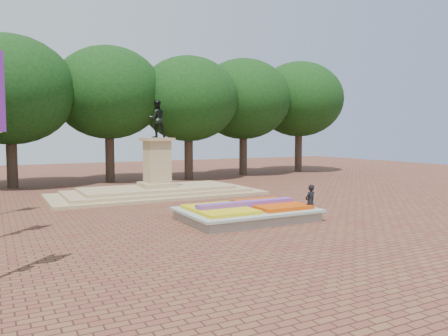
% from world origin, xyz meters
% --- Properties ---
extents(ground, '(90.00, 90.00, 0.00)m').
position_xyz_m(ground, '(0.00, 0.00, 0.00)').
color(ground, brown).
rests_on(ground, ground).
extents(flower_bed, '(6.30, 4.30, 0.91)m').
position_xyz_m(flower_bed, '(1.03, -2.00, 0.38)').
color(flower_bed, gray).
rests_on(flower_bed, ground).
extents(monument, '(14.00, 6.00, 6.40)m').
position_xyz_m(monument, '(0.00, 8.00, 0.88)').
color(monument, tan).
rests_on(monument, ground).
extents(tree_row_back, '(44.80, 8.80, 10.43)m').
position_xyz_m(tree_row_back, '(2.33, 18.00, 6.67)').
color(tree_row_back, '#3C2C21').
rests_on(tree_row_back, ground).
extents(pedestrian, '(0.70, 0.53, 1.72)m').
position_xyz_m(pedestrian, '(3.74, -3.43, 0.86)').
color(pedestrian, black).
rests_on(pedestrian, ground).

